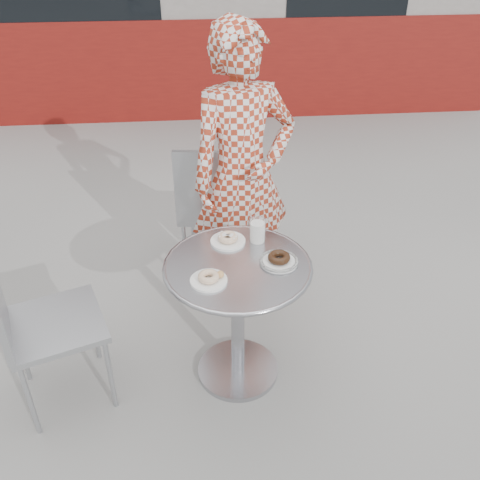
{
  "coord_description": "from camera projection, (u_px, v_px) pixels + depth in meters",
  "views": [
    {
      "loc": [
        -0.14,
        -1.87,
        2.05
      ],
      "look_at": [
        0.04,
        0.12,
        0.74
      ],
      "focal_mm": 40.0,
      "sensor_mm": 36.0,
      "label": 1
    }
  ],
  "objects": [
    {
      "name": "bistro_table",
      "position": [
        238.0,
        294.0,
        2.44
      ],
      "size": [
        0.66,
        0.66,
        0.67
      ],
      "rotation": [
        0.0,
        0.0,
        -0.09
      ],
      "color": "#B4B4B8",
      "rests_on": "ground"
    },
    {
      "name": "plate_checker",
      "position": [
        279.0,
        260.0,
        2.35
      ],
      "size": [
        0.17,
        0.17,
        0.04
      ],
      "rotation": [
        0.0,
        0.0,
        0.02
      ],
      "color": "white",
      "rests_on": "bistro_table"
    },
    {
      "name": "ground",
      "position": [
        234.0,
        375.0,
        2.69
      ],
      "size": [
        60.0,
        60.0,
        0.0
      ],
      "primitive_type": "plane",
      "color": "gray",
      "rests_on": "ground"
    },
    {
      "name": "plate_near",
      "position": [
        209.0,
        278.0,
        2.24
      ],
      "size": [
        0.16,
        0.16,
        0.04
      ],
      "rotation": [
        0.0,
        0.0,
        -0.13
      ],
      "color": "white",
      "rests_on": "bistro_table"
    },
    {
      "name": "chair_far",
      "position": [
        218.0,
        233.0,
        3.28
      ],
      "size": [
        0.48,
        0.49,
        0.91
      ],
      "rotation": [
        0.0,
        0.0,
        3.01
      ],
      "color": "#A6A9AD",
      "rests_on": "ground"
    },
    {
      "name": "seated_person",
      "position": [
        242.0,
        176.0,
        2.8
      ],
      "size": [
        0.66,
        0.53,
        1.58
      ],
      "primitive_type": "imported",
      "rotation": [
        0.0,
        0.0,
        0.3
      ],
      "color": "maroon",
      "rests_on": "ground"
    },
    {
      "name": "milk_cup",
      "position": [
        258.0,
        231.0,
        2.47
      ],
      "size": [
        0.07,
        0.07,
        0.12
      ],
      "rotation": [
        0.0,
        0.0,
        0.41
      ],
      "color": "white",
      "rests_on": "bistro_table"
    },
    {
      "name": "plate_far",
      "position": [
        228.0,
        239.0,
        2.49
      ],
      "size": [
        0.16,
        0.16,
        0.04
      ],
      "rotation": [
        0.0,
        0.0,
        -0.3
      ],
      "color": "white",
      "rests_on": "bistro_table"
    },
    {
      "name": "chair_left",
      "position": [
        59.0,
        353.0,
        2.46
      ],
      "size": [
        0.53,
        0.52,
        0.86
      ],
      "rotation": [
        0.0,
        0.0,
        1.92
      ],
      "color": "#A6A9AD",
      "rests_on": "ground"
    }
  ]
}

